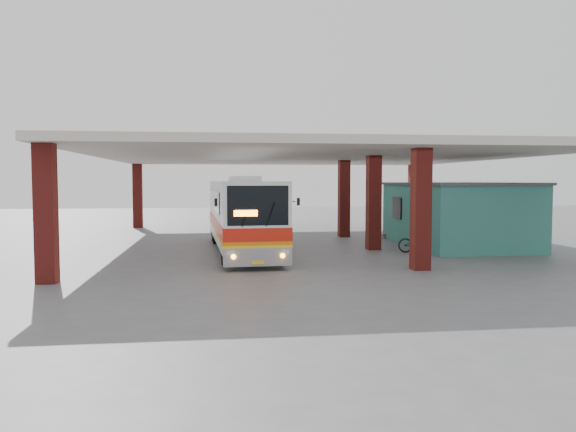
# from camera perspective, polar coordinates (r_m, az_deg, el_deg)

# --- Properties ---
(ground) EXTENTS (90.00, 90.00, 0.00)m
(ground) POSITION_cam_1_polar(r_m,az_deg,el_deg) (22.83, 3.47, -4.44)
(ground) COLOR #515154
(ground) RESTS_ON ground
(brick_columns) EXTENTS (20.10, 21.60, 4.35)m
(brick_columns) POSITION_cam_1_polar(r_m,az_deg,el_deg) (27.81, 4.43, 1.49)
(brick_columns) COLOR maroon
(brick_columns) RESTS_ON ground
(canopy_roof) EXTENTS (21.00, 23.00, 0.30)m
(canopy_roof) POSITION_cam_1_polar(r_m,az_deg,el_deg) (29.12, 2.04, 6.17)
(canopy_roof) COLOR beige
(canopy_roof) RESTS_ON brick_columns
(shop_building) EXTENTS (5.20, 8.20, 3.11)m
(shop_building) POSITION_cam_1_polar(r_m,az_deg,el_deg) (28.77, 16.74, 0.20)
(shop_building) COLOR teal
(shop_building) RESTS_ON ground
(coach_bus) EXTENTS (2.98, 11.73, 3.39)m
(coach_bus) POSITION_cam_1_polar(r_m,az_deg,el_deg) (25.26, -4.66, 0.16)
(coach_bus) COLOR silver
(coach_bus) RESTS_ON ground
(motorcycle) EXTENTS (2.00, 1.20, 0.99)m
(motorcycle) POSITION_cam_1_polar(r_m,az_deg,el_deg) (25.51, 13.25, -2.56)
(motorcycle) COLOR black
(motorcycle) RESTS_ON ground
(pedestrian) EXTENTS (0.70, 0.61, 1.63)m
(pedestrian) POSITION_cam_1_polar(r_m,az_deg,el_deg) (21.16, 13.60, -2.95)
(pedestrian) COLOR red
(pedestrian) RESTS_ON ground
(red_chair) EXTENTS (0.42, 0.42, 0.76)m
(red_chair) POSITION_cam_1_polar(r_m,az_deg,el_deg) (31.38, 9.98, -1.65)
(red_chair) COLOR #B11220
(red_chair) RESTS_ON ground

